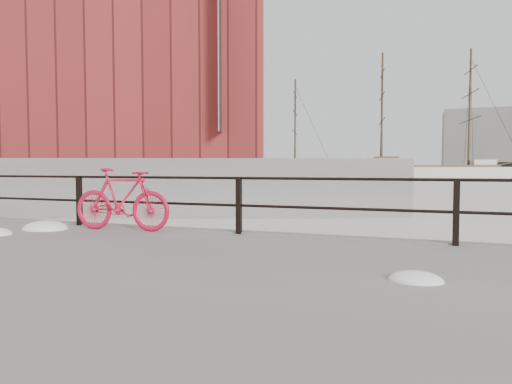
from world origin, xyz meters
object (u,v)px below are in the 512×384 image
Objects in this scene: workboat_near at (172,185)px; workboat_far at (201,180)px; schooner_mid at (424,177)px; bicycle at (122,199)px; schooner_left at (265,177)px.

workboat_near is 1.19× the size of workboat_far.
schooner_mid reaches higher than workboat_far.
workboat_near is (-16.15, 28.68, -0.93)m from bicycle.
workboat_near reaches higher than bicycle.
schooner_left reaches higher than workboat_near.
schooner_mid is 2.46× the size of workboat_near.
workboat_near is at bearing -123.81° from schooner_mid.
schooner_mid is 1.33× the size of schooner_left.
workboat_far is at bearing -143.28° from schooner_mid.
schooner_mid is 27.08m from schooner_left.
workboat_near is (5.42, -40.69, 0.00)m from schooner_left.
workboat_far is at bearing -103.99° from schooner_left.
bicycle is 0.06× the size of schooner_mid.
bicycle is 0.08× the size of schooner_left.
workboat_near and workboat_far have the same top height.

